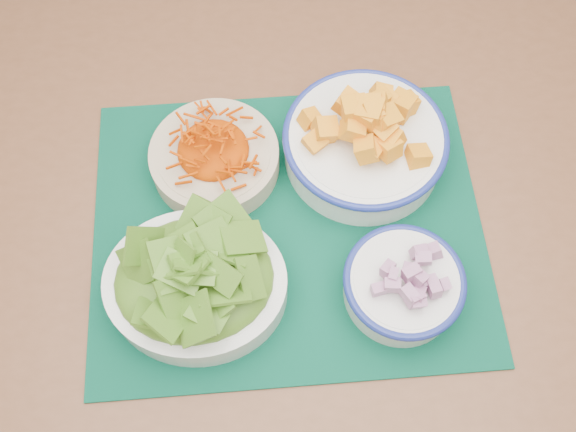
% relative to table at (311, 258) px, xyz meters
% --- Properties ---
extents(table, '(1.33, 0.93, 0.75)m').
position_rel_table_xyz_m(table, '(0.00, 0.00, 0.00)').
color(table, brown).
rests_on(table, ground).
extents(placemat, '(0.53, 0.43, 0.00)m').
position_rel_table_xyz_m(placemat, '(-0.03, 0.01, 0.09)').
color(placemat, '#012D20').
rests_on(placemat, table).
extents(carrot_bowl, '(0.23, 0.23, 0.07)m').
position_rel_table_xyz_m(carrot_bowl, '(-0.13, 0.11, 0.13)').
color(carrot_bowl, '#C9B595').
rests_on(carrot_bowl, placemat).
extents(squash_bowl, '(0.28, 0.28, 0.10)m').
position_rel_table_xyz_m(squash_bowl, '(0.08, 0.11, 0.14)').
color(squash_bowl, white).
rests_on(squash_bowl, placemat).
extents(lettuce_bowl, '(0.25, 0.22, 0.10)m').
position_rel_table_xyz_m(lettuce_bowl, '(-0.15, -0.08, 0.14)').
color(lettuce_bowl, white).
rests_on(lettuce_bowl, placemat).
extents(onion_bowl, '(0.17, 0.17, 0.07)m').
position_rel_table_xyz_m(onion_bowl, '(0.10, -0.10, 0.13)').
color(onion_bowl, white).
rests_on(onion_bowl, placemat).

